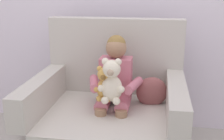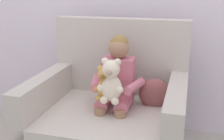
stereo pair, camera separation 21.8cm
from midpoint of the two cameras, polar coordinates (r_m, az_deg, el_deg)
name	(u,v)px [view 2 (the right image)]	position (r m, az deg, el deg)	size (l,w,h in m)	color
back_wall	(130,0)	(2.94, 5.81, 13.59)	(6.00, 0.10, 2.60)	silver
armchair	(110,120)	(2.46, 2.21, -9.89)	(1.21, 1.01, 1.16)	#BCB7AD
seated_child	(117,82)	(2.36, 3.56, -2.33)	(0.45, 0.39, 0.82)	#C66B7F
plush_cream	(111,82)	(2.17, 2.72, -2.40)	(0.20, 0.17, 0.34)	silver
plush_honey	(105,84)	(2.22, 1.33, -2.84)	(0.16, 0.13, 0.27)	gold
throw_pillow	(154,94)	(2.45, 10.89, -4.61)	(0.26, 0.12, 0.26)	#8C4C4C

